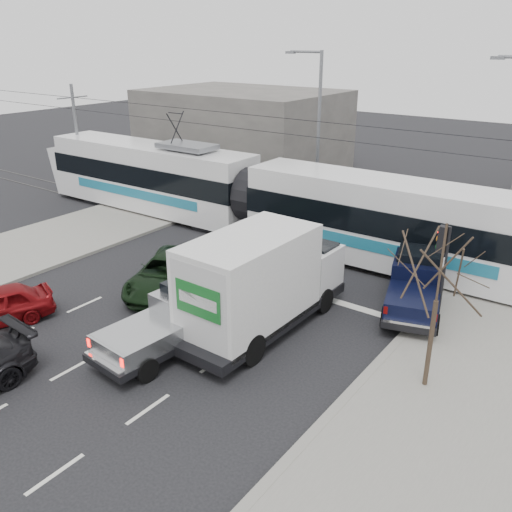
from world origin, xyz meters
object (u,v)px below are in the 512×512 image
Objects in this scene: green_car at (168,273)px; silver_pickup at (180,317)px; tram at (254,196)px; box_truck at (261,282)px; bare_tree at (440,271)px; street_lamp_far at (316,123)px; traffic_signal at (442,254)px; navy_pickup at (416,283)px.

silver_pickup is at bearing -64.02° from green_car.
tram is 9.92m from box_truck.
box_truck is (6.07, -7.84, -0.26)m from tram.
silver_pickup reaches higher than green_car.
street_lamp_far is (-11.79, 13.50, 1.32)m from bare_tree.
street_lamp_far is 13.78m from green_car.
street_lamp_far is at bearing 70.03° from green_car.
street_lamp_far is at bearing 138.28° from traffic_signal.
bare_tree is 1.39× the size of traffic_signal.
green_car is (-10.93, 0.46, -3.08)m from bare_tree.
bare_tree is 0.94× the size of navy_pickup.
bare_tree is 14.48m from tram.
green_car is (-8.74, -4.35, -0.32)m from navy_pickup.
street_lamp_far reaches higher than tram.
tram is (-0.26, -5.63, -3.03)m from street_lamp_far.
traffic_signal is 0.63× the size of silver_pickup.
traffic_signal is 14.47m from street_lamp_far.
navy_pickup is (9.85, -3.06, -1.04)m from tram.
silver_pickup is at bearing -143.82° from navy_pickup.
silver_pickup is at bearing -67.51° from tram.
green_car is (-3.32, 2.82, -0.29)m from silver_pickup.
bare_tree is 5.96m from navy_pickup.
silver_pickup is (-6.48, -6.35, -1.73)m from traffic_signal.
traffic_signal reaches higher than box_truck.
bare_tree is at bearing -26.15° from green_car.
tram is (-12.04, 7.87, -1.71)m from bare_tree.
green_car is at bearing 177.57° from bare_tree.
street_lamp_far is at bearing 86.46° from tram.
navy_pickup is at bearing 114.51° from bare_tree.
navy_pickup reaches higher than silver_pickup.
navy_pickup is at bearing -42.18° from street_lamp_far.
traffic_signal is 0.70× the size of green_car.
traffic_signal is 2.16m from navy_pickup.
box_truck is 5.10m from green_car.
green_car is (0.85, -13.04, -4.40)m from street_lamp_far.
street_lamp_far is 6.40m from tram.
green_car is (-9.80, -3.53, -2.02)m from traffic_signal.
navy_pickup is at bearing 2.72° from green_car.
street_lamp_far reaches higher than navy_pickup.
tram is 11.19m from silver_pickup.
box_truck is 1.39× the size of navy_pickup.
tram is 5.41× the size of navy_pickup.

